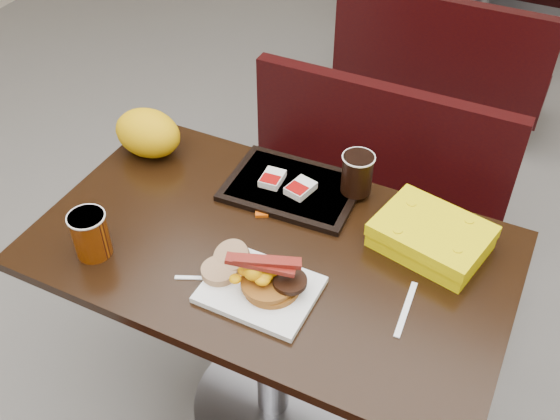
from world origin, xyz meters
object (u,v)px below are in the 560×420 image
at_px(pancake_stack, 272,284).
at_px(knife, 406,309).
at_px(hashbrown_sleeve_left, 272,178).
at_px(clamshell, 431,236).
at_px(platter, 260,290).
at_px(coffee_cup_far, 357,174).
at_px(table_near, 272,337).
at_px(coffee_cup_near, 91,235).
at_px(hashbrown_sleeve_right, 301,188).
at_px(bench_far_s, 446,55).
at_px(tray, 293,188).
at_px(fork, 192,278).
at_px(bench_near_n, 358,199).
at_px(paper_bag, 148,133).

height_order(pancake_stack, knife, pancake_stack).
distance_m(hashbrown_sleeve_left, clamshell, 0.46).
xyz_separation_m(platter, coffee_cup_far, (0.07, 0.43, 0.07)).
height_order(table_near, knife, knife).
height_order(table_near, coffee_cup_near, coffee_cup_near).
relative_size(knife, hashbrown_sleeve_right, 2.17).
xyz_separation_m(bench_far_s, tray, (-0.05, -1.68, 0.40)).
relative_size(fork, hashbrown_sleeve_left, 1.49).
bearing_deg(hashbrown_sleeve_right, platter, -67.47).
xyz_separation_m(fork, clamshell, (0.48, 0.36, 0.03)).
xyz_separation_m(tray, hashbrown_sleeve_left, (-0.06, -0.01, 0.02)).
bearing_deg(hashbrown_sleeve_left, bench_far_s, 82.20).
bearing_deg(fork, bench_near_n, 58.07).
bearing_deg(coffee_cup_far, bench_far_s, 94.17).
xyz_separation_m(coffee_cup_near, hashbrown_sleeve_left, (0.28, 0.43, -0.03)).
distance_m(bench_near_n, hashbrown_sleeve_left, 0.65).
relative_size(fork, paper_bag, 0.56).
xyz_separation_m(coffee_cup_near, fork, (0.26, 0.03, -0.06)).
bearing_deg(hashbrown_sleeve_left, fork, -97.14).
distance_m(pancake_stack, coffee_cup_far, 0.42).
xyz_separation_m(pancake_stack, knife, (0.30, 0.09, -0.03)).
bearing_deg(bench_near_n, coffee_cup_near, -112.95).
bearing_deg(knife, hashbrown_sleeve_left, -122.81).
xyz_separation_m(knife, paper_bag, (-0.87, 0.24, 0.07)).
height_order(platter, knife, platter).
bearing_deg(table_near, coffee_cup_far, 67.15).
relative_size(bench_far_s, hashbrown_sleeve_right, 12.61).
bearing_deg(coffee_cup_far, bench_near_n, 105.70).
height_order(bench_far_s, hashbrown_sleeve_left, hashbrown_sleeve_left).
bearing_deg(paper_bag, coffee_cup_far, 7.83).
bearing_deg(paper_bag, pancake_stack, -30.22).
bearing_deg(coffee_cup_far, coffee_cup_near, -135.64).
height_order(table_near, coffee_cup_far, coffee_cup_far).
xyz_separation_m(bench_near_n, coffee_cup_near, (-0.39, -0.91, 0.45)).
xyz_separation_m(bench_far_s, fork, (-0.12, -2.08, 0.39)).
bearing_deg(coffee_cup_far, hashbrown_sleeve_right, -152.26).
relative_size(fork, coffee_cup_far, 0.98).
bearing_deg(fork, clamshell, 12.40).
relative_size(pancake_stack, coffee_cup_near, 1.10).
bearing_deg(platter, pancake_stack, 25.16).
bearing_deg(table_near, bench_near_n, 90.00).
relative_size(bench_far_s, clamshell, 3.72).
relative_size(fork, hashbrown_sleeve_right, 1.42).
bearing_deg(coffee_cup_near, bench_near_n, 67.05).
distance_m(tray, paper_bag, 0.46).
distance_m(pancake_stack, tray, 0.38).
relative_size(platter, pancake_stack, 1.94).
height_order(table_near, pancake_stack, pancake_stack).
relative_size(coffee_cup_near, clamshell, 0.46).
xyz_separation_m(bench_near_n, fork, (-0.12, -0.88, 0.39)).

